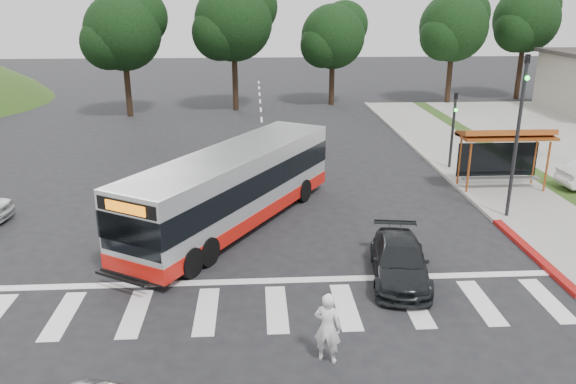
{
  "coord_description": "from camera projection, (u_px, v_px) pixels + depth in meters",
  "views": [
    {
      "loc": [
        -0.53,
        -19.11,
        8.37
      ],
      "look_at": [
        0.67,
        0.65,
        1.6
      ],
      "focal_mm": 35.0,
      "sensor_mm": 36.0,
      "label": 1
    }
  ],
  "objects": [
    {
      "name": "sidewalk_east",
      "position": [
        479.0,
        170.0,
        28.96
      ],
      "size": [
        4.0,
        40.0,
        0.12
      ],
      "primitive_type": "cube",
      "color": "gray",
      "rests_on": "ground"
    },
    {
      "name": "tree_ne_a",
      "position": [
        454.0,
        26.0,
        46.15
      ],
      "size": [
        6.16,
        5.74,
        9.3
      ],
      "color": "black",
      "rests_on": "parking_lot"
    },
    {
      "name": "curb_east",
      "position": [
        441.0,
        171.0,
        28.84
      ],
      "size": [
        0.3,
        40.0,
        0.15
      ],
      "primitive_type": "cube",
      "color": "#9E9991",
      "rests_on": "ground"
    },
    {
      "name": "tree_ne_b",
      "position": [
        527.0,
        18.0,
        48.27
      ],
      "size": [
        6.16,
        5.74,
        10.02
      ],
      "color": "black",
      "rests_on": "ground"
    },
    {
      "name": "tree_north_a",
      "position": [
        234.0,
        20.0,
        43.06
      ],
      "size": [
        6.6,
        6.15,
        10.17
      ],
      "color": "black",
      "rests_on": "ground"
    },
    {
      "name": "tree_north_b",
      "position": [
        334.0,
        35.0,
        45.81
      ],
      "size": [
        5.72,
        5.33,
        8.43
      ],
      "color": "black",
      "rests_on": "ground"
    },
    {
      "name": "traffic_signal_ne_tall",
      "position": [
        519.0,
        124.0,
        21.5
      ],
      "size": [
        0.18,
        0.37,
        6.5
      ],
      "color": "black",
      "rests_on": "ground"
    },
    {
      "name": "tree_north_c",
      "position": [
        124.0,
        31.0,
        40.92
      ],
      "size": [
        6.16,
        5.74,
        9.3
      ],
      "color": "black",
      "rests_on": "ground"
    },
    {
      "name": "curb_east_red",
      "position": [
        533.0,
        254.0,
        19.39
      ],
      "size": [
        0.32,
        6.0,
        0.15
      ],
      "primitive_type": "cube",
      "color": "maroon",
      "rests_on": "ground"
    },
    {
      "name": "crosswalk_ladder",
      "position": [
        277.0,
        309.0,
        16.07
      ],
      "size": [
        18.0,
        2.6,
        0.01
      ],
      "primitive_type": "cube",
      "color": "silver",
      "rests_on": "ground"
    },
    {
      "name": "dark_sedan",
      "position": [
        400.0,
        261.0,
        17.63
      ],
      "size": [
        2.33,
        4.41,
        1.22
      ],
      "primitive_type": "imported",
      "rotation": [
        0.0,
        0.0,
        -0.15
      ],
      "color": "black",
      "rests_on": "ground"
    },
    {
      "name": "transit_bus",
      "position": [
        234.0,
        189.0,
        21.64
      ],
      "size": [
        8.1,
        11.11,
        2.97
      ],
      "primitive_type": null,
      "rotation": [
        0.0,
        0.0,
        -0.55
      ],
      "color": "#AAACAF",
      "rests_on": "ground"
    },
    {
      "name": "traffic_signal_ne_short",
      "position": [
        453.0,
        123.0,
        28.56
      ],
      "size": [
        0.18,
        0.37,
        4.0
      ],
      "color": "black",
      "rests_on": "ground"
    },
    {
      "name": "bus_shelter",
      "position": [
        504.0,
        140.0,
        25.47
      ],
      "size": [
        4.2,
        1.6,
        2.86
      ],
      "color": "#A04A1A",
      "rests_on": "sidewalk_east"
    },
    {
      "name": "pedestrian",
      "position": [
        328.0,
        328.0,
        13.48
      ],
      "size": [
        0.79,
        0.67,
        1.84
      ],
      "primitive_type": "imported",
      "rotation": [
        0.0,
        0.0,
        2.74
      ],
      "color": "white",
      "rests_on": "ground"
    },
    {
      "name": "ground",
      "position": [
        271.0,
        239.0,
        20.79
      ],
      "size": [
        140.0,
        140.0,
        0.0
      ],
      "primitive_type": "plane",
      "color": "black",
      "rests_on": "ground"
    }
  ]
}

